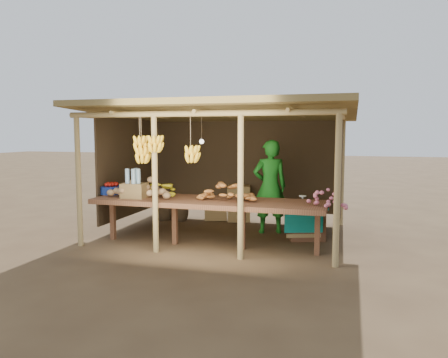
# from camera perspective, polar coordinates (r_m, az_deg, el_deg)

# --- Properties ---
(ground) EXTENTS (60.00, 60.00, 0.00)m
(ground) POSITION_cam_1_polar(r_m,az_deg,el_deg) (8.33, 0.00, -7.20)
(ground) COLOR brown
(ground) RESTS_ON ground
(stall_structure) EXTENTS (4.70, 3.50, 2.43)m
(stall_structure) POSITION_cam_1_polar(r_m,az_deg,el_deg) (8.17, -0.23, 6.13)
(stall_structure) COLOR tan
(stall_structure) RESTS_ON ground
(counter) EXTENTS (3.90, 1.05, 0.80)m
(counter) POSITION_cam_1_polar(r_m,az_deg,el_deg) (7.29, -2.11, -3.19)
(counter) COLOR brown
(counter) RESTS_ON ground
(potato_heap) EXTENTS (1.19, 0.80, 0.37)m
(potato_heap) POSITION_cam_1_polar(r_m,az_deg,el_deg) (7.61, -11.02, -1.03)
(potato_heap) COLOR #9C7750
(potato_heap) RESTS_ON counter
(sweet_potato_heap) EXTENTS (1.05, 0.79, 0.36)m
(sweet_potato_heap) POSITION_cam_1_polar(r_m,az_deg,el_deg) (7.19, 0.46, -1.39)
(sweet_potato_heap) COLOR #AA652B
(sweet_potato_heap) RESTS_ON counter
(onion_heap) EXTENTS (0.71, 0.43, 0.35)m
(onion_heap) POSITION_cam_1_polar(r_m,az_deg,el_deg) (6.61, 12.88, -2.22)
(onion_heap) COLOR #CD637B
(onion_heap) RESTS_ON counter
(banana_pile) EXTENTS (0.65, 0.52, 0.35)m
(banana_pile) POSITION_cam_1_polar(r_m,az_deg,el_deg) (7.80, -8.36, -0.91)
(banana_pile) COLOR yellow
(banana_pile) RESTS_ON counter
(tomato_basin) EXTENTS (0.41, 0.41, 0.21)m
(tomato_basin) POSITION_cam_1_polar(r_m,az_deg,el_deg) (8.21, -14.44, -1.29)
(tomato_basin) COLOR navy
(tomato_basin) RESTS_ON counter
(bottle_box) EXTENTS (0.42, 0.34, 0.51)m
(bottle_box) POSITION_cam_1_polar(r_m,az_deg,el_deg) (7.60, -11.62, -0.99)
(bottle_box) COLOR olive
(bottle_box) RESTS_ON counter
(vendor) EXTENTS (0.76, 0.63, 1.78)m
(vendor) POSITION_cam_1_polar(r_m,az_deg,el_deg) (8.34, 6.02, -1.00)
(vendor) COLOR #1B7D1F
(vendor) RESTS_ON ground
(tarp_crate) EXTENTS (0.83, 0.78, 0.81)m
(tarp_crate) POSITION_cam_1_polar(r_m,az_deg,el_deg) (8.05, 10.57, -5.35)
(tarp_crate) COLOR brown
(tarp_crate) RESTS_ON ground
(carton_stack) EXTENTS (1.09, 0.50, 0.77)m
(carton_stack) POSITION_cam_1_polar(r_m,az_deg,el_deg) (9.44, 0.92, -3.53)
(carton_stack) COLOR olive
(carton_stack) RESTS_ON ground
(burlap_sacks) EXTENTS (0.77, 0.40, 0.54)m
(burlap_sacks) POSITION_cam_1_polar(r_m,az_deg,el_deg) (9.63, -6.86, -3.99)
(burlap_sacks) COLOR #44331F
(burlap_sacks) RESTS_ON ground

